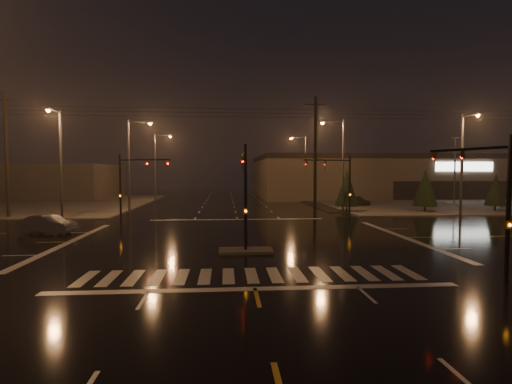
# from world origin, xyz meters

# --- Properties ---
(ground) EXTENTS (140.00, 140.00, 0.00)m
(ground) POSITION_xyz_m (0.00, 0.00, 0.00)
(ground) COLOR black
(ground) RESTS_ON ground
(sidewalk_ne) EXTENTS (36.00, 36.00, 0.12)m
(sidewalk_ne) POSITION_xyz_m (30.00, 30.00, 0.06)
(sidewalk_ne) COLOR #4B4843
(sidewalk_ne) RESTS_ON ground
(sidewalk_nw) EXTENTS (36.00, 36.00, 0.12)m
(sidewalk_nw) POSITION_xyz_m (-30.00, 30.00, 0.06)
(sidewalk_nw) COLOR #4B4843
(sidewalk_nw) RESTS_ON ground
(median_island) EXTENTS (3.00, 1.60, 0.15)m
(median_island) POSITION_xyz_m (0.00, -4.00, 0.07)
(median_island) COLOR #4B4843
(median_island) RESTS_ON ground
(crosswalk) EXTENTS (15.00, 2.60, 0.01)m
(crosswalk) POSITION_xyz_m (0.00, -9.00, 0.01)
(crosswalk) COLOR beige
(crosswalk) RESTS_ON ground
(stop_bar_near) EXTENTS (16.00, 0.50, 0.01)m
(stop_bar_near) POSITION_xyz_m (0.00, -11.00, 0.01)
(stop_bar_near) COLOR beige
(stop_bar_near) RESTS_ON ground
(stop_bar_far) EXTENTS (16.00, 0.50, 0.01)m
(stop_bar_far) POSITION_xyz_m (0.00, 11.00, 0.01)
(stop_bar_far) COLOR beige
(stop_bar_far) RESTS_ON ground
(parking_lot) EXTENTS (50.00, 24.00, 0.08)m
(parking_lot) POSITION_xyz_m (35.00, 28.00, 0.04)
(parking_lot) COLOR black
(parking_lot) RESTS_ON ground
(retail_building) EXTENTS (60.20, 28.30, 7.20)m
(retail_building) POSITION_xyz_m (35.00, 45.99, 3.84)
(retail_building) COLOR brown
(retail_building) RESTS_ON ground
(commercial_block) EXTENTS (30.00, 18.00, 5.60)m
(commercial_block) POSITION_xyz_m (-35.00, 42.00, 2.80)
(commercial_block) COLOR #3A3633
(commercial_block) RESTS_ON ground
(signal_mast_median) EXTENTS (0.25, 4.59, 6.00)m
(signal_mast_median) POSITION_xyz_m (0.00, -3.07, 3.75)
(signal_mast_median) COLOR black
(signal_mast_median) RESTS_ON ground
(signal_mast_ne) EXTENTS (4.84, 1.86, 6.00)m
(signal_mast_ne) POSITION_xyz_m (9.50, 10.14, 3.79)
(signal_mast_ne) COLOR black
(signal_mast_ne) RESTS_ON ground
(signal_mast_nw) EXTENTS (4.84, 1.86, 6.00)m
(signal_mast_nw) POSITION_xyz_m (-9.50, 10.14, 3.79)
(signal_mast_nw) COLOR black
(signal_mast_nw) RESTS_ON ground
(signal_mast_se) EXTENTS (1.55, 3.87, 6.00)m
(signal_mast_se) POSITION_xyz_m (10.23, -9.75, 3.71)
(signal_mast_se) COLOR black
(signal_mast_se) RESTS_ON ground
(streetlight_1) EXTENTS (2.77, 0.32, 10.00)m
(streetlight_1) POSITION_xyz_m (-11.18, 18.00, 5.80)
(streetlight_1) COLOR #38383A
(streetlight_1) RESTS_ON ground
(streetlight_2) EXTENTS (2.77, 0.32, 10.00)m
(streetlight_2) POSITION_xyz_m (-11.18, 34.00, 5.80)
(streetlight_2) COLOR #38383A
(streetlight_2) RESTS_ON ground
(streetlight_3) EXTENTS (2.77, 0.32, 10.00)m
(streetlight_3) POSITION_xyz_m (11.18, 16.00, 5.80)
(streetlight_3) COLOR #38383A
(streetlight_3) RESTS_ON ground
(streetlight_4) EXTENTS (2.77, 0.32, 10.00)m
(streetlight_4) POSITION_xyz_m (11.18, 36.00, 5.80)
(streetlight_4) COLOR #38383A
(streetlight_4) RESTS_ON ground
(streetlight_5) EXTENTS (0.32, 2.77, 10.00)m
(streetlight_5) POSITION_xyz_m (-16.00, 11.18, 5.80)
(streetlight_5) COLOR #38383A
(streetlight_5) RESTS_ON ground
(streetlight_6) EXTENTS (0.32, 2.77, 10.00)m
(streetlight_6) POSITION_xyz_m (22.00, 11.18, 5.80)
(streetlight_6) COLOR #38383A
(streetlight_6) RESTS_ON ground
(utility_pole_0) EXTENTS (2.20, 0.32, 12.00)m
(utility_pole_0) POSITION_xyz_m (-22.00, 14.00, 6.13)
(utility_pole_0) COLOR black
(utility_pole_0) RESTS_ON ground
(utility_pole_1) EXTENTS (2.20, 0.32, 12.00)m
(utility_pole_1) POSITION_xyz_m (8.00, 14.00, 6.13)
(utility_pole_1) COLOR black
(utility_pole_1) RESTS_ON ground
(conifer_0) EXTENTS (2.56, 2.56, 4.70)m
(conifer_0) POSITION_xyz_m (12.19, 16.85, 2.70)
(conifer_0) COLOR black
(conifer_0) RESTS_ON ground
(conifer_1) EXTENTS (2.59, 2.59, 4.75)m
(conifer_1) POSITION_xyz_m (20.67, 15.98, 2.72)
(conifer_1) COLOR black
(conifer_1) RESTS_ON ground
(conifer_2) EXTENTS (2.24, 2.24, 4.20)m
(conifer_2) POSITION_xyz_m (28.86, 16.08, 2.45)
(conifer_2) COLOR black
(conifer_2) RESTS_ON ground
(car_parked) EXTENTS (2.80, 4.21, 1.33)m
(car_parked) POSITION_xyz_m (16.01, 24.65, 0.67)
(car_parked) COLOR black
(car_parked) RESTS_ON ground
(car_crossing) EXTENTS (4.37, 2.58, 1.36)m
(car_crossing) POSITION_xyz_m (-13.89, 3.72, 0.68)
(car_crossing) COLOR slate
(car_crossing) RESTS_ON ground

